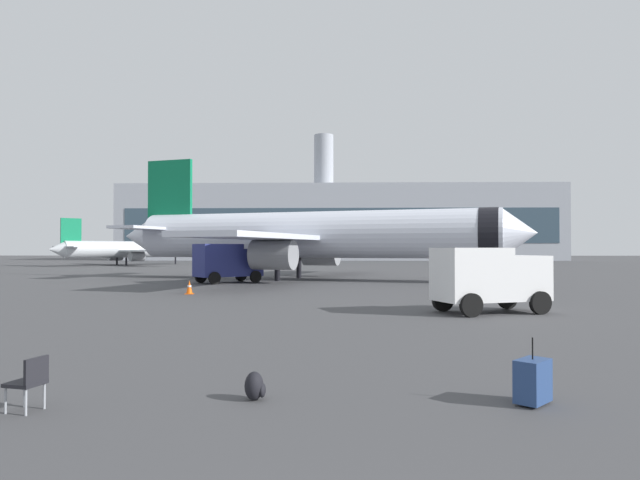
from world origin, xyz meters
name	(u,v)px	position (x,y,z in m)	size (l,w,h in m)	color
airplane_at_gate	(309,235)	(-2.26, 43.82, 3.66)	(35.07, 32.00, 10.50)	silver
airplane_taxiing	(129,250)	(-31.90, 83.49, 2.40)	(18.70, 19.14, 6.90)	silver
service_truck	(227,261)	(-8.11, 39.37, 1.61)	(5.14, 4.69, 2.90)	navy
cargo_van	(489,276)	(6.10, 20.12, 1.45)	(4.81, 3.49, 2.60)	white
safety_cone_near	(189,287)	(-8.24, 28.96, 0.39)	(0.44, 0.44, 0.79)	#F2590C
safety_cone_mid	(486,278)	(11.04, 39.35, 0.38)	(0.44, 0.44, 0.77)	#F2590C
rolling_suitcase	(533,381)	(3.25, 6.81, 0.39)	(0.73, 0.74, 1.10)	navy
traveller_backpack	(255,386)	(-1.36, 6.94, 0.23)	(0.36, 0.40, 0.48)	black
gate_chair	(29,380)	(-4.81, 6.16, 0.50)	(0.58, 0.58, 0.86)	black
terminal_building	(339,223)	(0.68, 126.00, 8.34)	(96.31, 19.37, 28.47)	#9EA3AD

